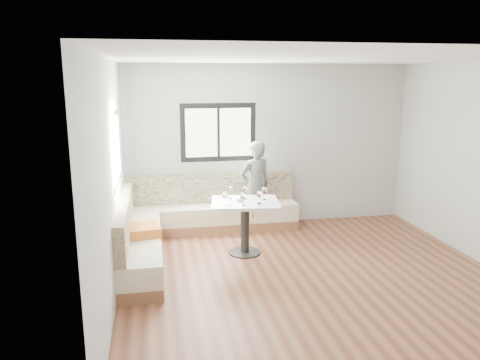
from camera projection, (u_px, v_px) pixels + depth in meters
room at (310, 172)px, 5.86m from camera, size 5.01×5.01×2.81m
banquette at (183, 224)px, 7.30m from camera, size 2.90×2.80×0.95m
table at (245, 215)px, 6.88m from camera, size 1.07×0.88×0.80m
person at (255, 186)px, 7.88m from camera, size 0.65×0.53×1.55m
olive_ramekin at (240, 199)px, 6.88m from camera, size 0.11×0.11×0.05m
wine_glass_a at (225, 196)px, 6.63m from camera, size 0.09×0.09×0.19m
wine_glass_b at (243, 196)px, 6.60m from camera, size 0.09×0.09×0.19m
wine_glass_c at (259, 195)px, 6.69m from camera, size 0.09×0.09×0.19m
wine_glass_d at (245, 190)px, 6.95m from camera, size 0.09×0.09×0.19m
wine_glass_e at (264, 191)px, 6.91m from camera, size 0.09×0.09×0.19m
wine_glass_f at (230, 190)px, 6.97m from camera, size 0.09×0.09×0.19m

